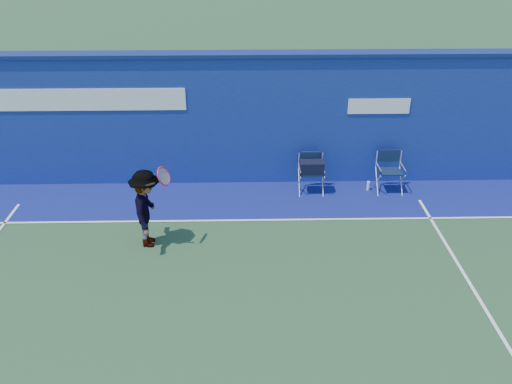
{
  "coord_description": "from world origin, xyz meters",
  "views": [
    {
      "loc": [
        0.57,
        -6.66,
        5.87
      ],
      "look_at": [
        0.77,
        2.6,
        1.0
      ],
      "focal_mm": 38.0,
      "sensor_mm": 36.0,
      "label": 1
    }
  ],
  "objects_px": {
    "directors_chair_left": "(311,177)",
    "water_bottle": "(368,186)",
    "directors_chair_right": "(389,179)",
    "tennis_player": "(147,209)"
  },
  "relations": [
    {
      "from": "water_bottle",
      "to": "tennis_player",
      "type": "height_order",
      "value": "tennis_player"
    },
    {
      "from": "directors_chair_left",
      "to": "directors_chair_right",
      "type": "distance_m",
      "value": 1.82
    },
    {
      "from": "water_bottle",
      "to": "tennis_player",
      "type": "bearing_deg",
      "value": -155.35
    },
    {
      "from": "directors_chair_right",
      "to": "tennis_player",
      "type": "height_order",
      "value": "tennis_player"
    },
    {
      "from": "directors_chair_left",
      "to": "water_bottle",
      "type": "xyz_separation_m",
      "value": [
        1.36,
        0.06,
        -0.28
      ]
    },
    {
      "from": "tennis_player",
      "to": "water_bottle",
      "type": "bearing_deg",
      "value": 24.65
    },
    {
      "from": "tennis_player",
      "to": "directors_chair_left",
      "type": "bearing_deg",
      "value": 32.03
    },
    {
      "from": "water_bottle",
      "to": "directors_chair_right",
      "type": "bearing_deg",
      "value": -5.91
    },
    {
      "from": "directors_chair_right",
      "to": "directors_chair_left",
      "type": "bearing_deg",
      "value": -179.7
    },
    {
      "from": "water_bottle",
      "to": "tennis_player",
      "type": "relative_size",
      "value": 0.13
    }
  ]
}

